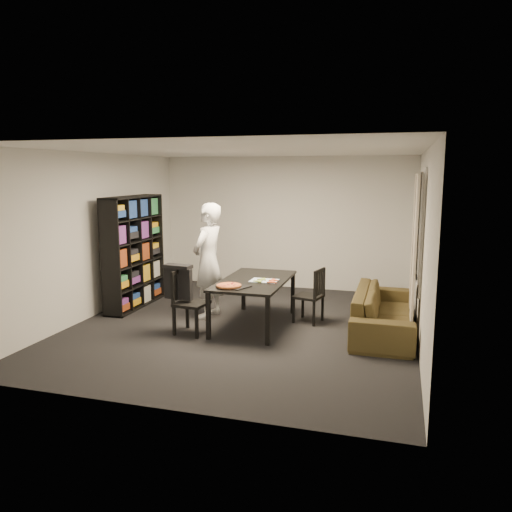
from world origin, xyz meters
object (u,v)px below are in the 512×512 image
(bookshelf, at_px, (134,252))
(pepperoni_pizza, at_px, (229,286))
(baking_tray, at_px, (234,286))
(sofa, at_px, (385,311))
(chair_left, at_px, (186,297))
(chair_right, at_px, (313,292))
(dining_table, at_px, (254,284))
(person, at_px, (208,261))

(bookshelf, xyz_separation_m, pepperoni_pizza, (2.09, -1.08, -0.22))
(baking_tray, distance_m, sofa, 2.21)
(chair_left, xyz_separation_m, chair_right, (1.67, 0.99, -0.04))
(dining_table, relative_size, person, 0.93)
(chair_right, xyz_separation_m, sofa, (1.07, -0.18, -0.17))
(dining_table, distance_m, sofa, 1.94)
(chair_right, bearing_deg, baking_tray, -33.28)
(dining_table, bearing_deg, baking_tray, -105.40)
(dining_table, distance_m, chair_right, 0.93)
(dining_table, distance_m, pepperoni_pizza, 0.62)
(pepperoni_pizza, bearing_deg, chair_right, 43.32)
(chair_left, bearing_deg, baking_tray, -77.09)
(sofa, bearing_deg, chair_right, 80.56)
(dining_table, xyz_separation_m, person, (-0.83, 0.25, 0.27))
(bookshelf, relative_size, chair_left, 2.07)
(dining_table, height_order, chair_right, chair_right)
(chair_left, relative_size, person, 0.50)
(bookshelf, relative_size, sofa, 0.89)
(chair_left, relative_size, baking_tray, 2.30)
(baking_tray, bearing_deg, dining_table, 74.60)
(person, distance_m, baking_tray, 1.06)
(person, distance_m, pepperoni_pizza, 1.07)
(baking_tray, bearing_deg, chair_right, 43.03)
(bookshelf, xyz_separation_m, dining_table, (2.29, -0.49, -0.31))
(chair_left, height_order, chair_right, chair_left)
(bookshelf, distance_m, pepperoni_pizza, 2.36)
(bookshelf, xyz_separation_m, baking_tray, (2.14, -1.02, -0.24))
(pepperoni_pizza, bearing_deg, person, 127.29)
(dining_table, xyz_separation_m, sofa, (1.90, 0.21, -0.33))
(person, relative_size, baking_tray, 4.56)
(pepperoni_pizza, bearing_deg, sofa, 20.64)
(dining_table, xyz_separation_m, baking_tray, (-0.14, -0.53, 0.07))
(bookshelf, height_order, person, bookshelf)
(chair_left, height_order, baking_tray, chair_left)
(person, bearing_deg, sofa, 98.68)
(dining_table, height_order, sofa, dining_table)
(bookshelf, height_order, sofa, bookshelf)
(dining_table, bearing_deg, chair_left, -144.50)
(chair_left, height_order, person, person)
(chair_right, bearing_deg, person, -71.73)
(person, distance_m, sofa, 2.80)
(bookshelf, height_order, baking_tray, bookshelf)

